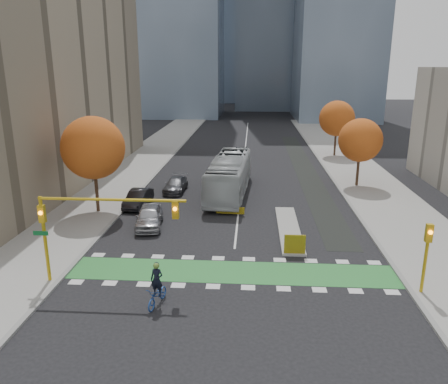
# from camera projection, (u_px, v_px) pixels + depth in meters

# --- Properties ---
(ground) EXTENTS (300.00, 300.00, 0.00)m
(ground) POSITION_uv_depth(u_px,v_px,m) (231.00, 284.00, 25.17)
(ground) COLOR black
(ground) RESTS_ON ground
(sidewalk_west) EXTENTS (7.00, 120.00, 0.15)m
(sidewalk_west) POSITION_uv_depth(u_px,v_px,m) (111.00, 187.00, 45.18)
(sidewalk_west) COLOR gray
(sidewalk_west) RESTS_ON ground
(sidewalk_east) EXTENTS (7.00, 120.00, 0.15)m
(sidewalk_east) POSITION_uv_depth(u_px,v_px,m) (376.00, 191.00, 43.47)
(sidewalk_east) COLOR gray
(sidewalk_east) RESTS_ON ground
(curb_west) EXTENTS (0.30, 120.00, 0.16)m
(curb_west) POSITION_uv_depth(u_px,v_px,m) (144.00, 187.00, 44.96)
(curb_west) COLOR gray
(curb_west) RESTS_ON ground
(curb_east) EXTENTS (0.30, 120.00, 0.16)m
(curb_east) POSITION_uv_depth(u_px,v_px,m) (341.00, 191.00, 43.69)
(curb_east) COLOR gray
(curb_east) RESTS_ON ground
(bike_crossing) EXTENTS (20.00, 3.00, 0.01)m
(bike_crossing) POSITION_uv_depth(u_px,v_px,m) (232.00, 272.00, 26.61)
(bike_crossing) COLOR #297D33
(bike_crossing) RESTS_ON ground
(centre_line) EXTENTS (0.15, 70.00, 0.01)m
(centre_line) POSITION_uv_depth(u_px,v_px,m) (245.00, 152.00, 63.52)
(centre_line) COLOR silver
(centre_line) RESTS_ON ground
(bike_lane_paint) EXTENTS (2.50, 50.00, 0.01)m
(bike_lane_paint) POSITION_uv_depth(u_px,v_px,m) (304.00, 169.00, 53.46)
(bike_lane_paint) COLOR black
(bike_lane_paint) RESTS_ON ground
(median_island) EXTENTS (1.60, 10.00, 0.16)m
(median_island) POSITION_uv_depth(u_px,v_px,m) (289.00, 228.00, 33.53)
(median_island) COLOR gray
(median_island) RESTS_ON ground
(hazard_board) EXTENTS (1.40, 0.12, 1.30)m
(hazard_board) POSITION_uv_depth(u_px,v_px,m) (295.00, 244.00, 28.72)
(hazard_board) COLOR yellow
(hazard_board) RESTS_ON median_island
(building_west) EXTENTS (16.00, 44.00, 25.00)m
(building_west) POSITION_uv_depth(u_px,v_px,m) (7.00, 62.00, 44.32)
(building_west) COLOR gray
(building_west) RESTS_ON ground
(tree_west) EXTENTS (5.20, 5.20, 8.22)m
(tree_west) POSITION_uv_depth(u_px,v_px,m) (93.00, 148.00, 35.88)
(tree_west) COLOR #332114
(tree_west) RESTS_ON ground
(tree_east_near) EXTENTS (4.40, 4.40, 7.08)m
(tree_east_near) POSITION_uv_depth(u_px,v_px,m) (360.00, 140.00, 44.15)
(tree_east_near) COLOR #332114
(tree_east_near) RESTS_ON ground
(tree_east_far) EXTENTS (4.80, 4.80, 7.65)m
(tree_east_far) POSITION_uv_depth(u_px,v_px,m) (337.00, 118.00, 59.36)
(tree_east_far) COLOR #332114
(tree_east_far) RESTS_ON ground
(traffic_signal_west) EXTENTS (8.53, 0.56, 5.20)m
(traffic_signal_west) POSITION_uv_depth(u_px,v_px,m) (87.00, 218.00, 24.07)
(traffic_signal_west) COLOR #BF9914
(traffic_signal_west) RESTS_ON ground
(traffic_signal_east) EXTENTS (0.35, 0.43, 4.10)m
(traffic_signal_east) POSITION_uv_depth(u_px,v_px,m) (427.00, 248.00, 23.26)
(traffic_signal_east) COLOR #BF9914
(traffic_signal_east) RESTS_ON ground
(cyclist) EXTENTS (1.19, 2.19, 2.40)m
(cyclist) POSITION_uv_depth(u_px,v_px,m) (157.00, 291.00, 22.73)
(cyclist) COLOR #204493
(cyclist) RESTS_ON ground
(bus) EXTENTS (4.01, 13.66, 3.76)m
(bus) POSITION_uv_depth(u_px,v_px,m) (229.00, 175.00, 42.41)
(bus) COLOR #B5BBBE
(bus) RESTS_ON ground
(parked_car_a) EXTENTS (2.61, 5.09, 1.66)m
(parked_car_a) POSITION_uv_depth(u_px,v_px,m) (149.00, 216.00, 33.96)
(parked_car_a) COLOR #A2A2A7
(parked_car_a) RESTS_ON ground
(parked_car_b) EXTENTS (1.90, 4.62, 1.49)m
(parked_car_b) POSITION_uv_depth(u_px,v_px,m) (138.00, 198.00, 38.91)
(parked_car_b) COLOR black
(parked_car_b) RESTS_ON ground
(parked_car_c) EXTENTS (2.07, 4.77, 1.37)m
(parked_car_c) POSITION_uv_depth(u_px,v_px,m) (176.00, 185.00, 43.61)
(parked_car_c) COLOR #4A4B4F
(parked_car_c) RESTS_ON ground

